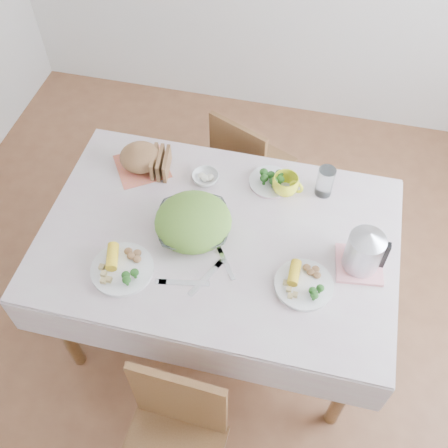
% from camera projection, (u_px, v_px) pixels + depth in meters
% --- Properties ---
extents(floor, '(3.60, 3.60, 0.00)m').
position_uv_depth(floor, '(220.00, 318.00, 2.82)').
color(floor, brown).
rests_on(floor, ground).
extents(dining_table, '(1.40, 0.90, 0.75)m').
position_uv_depth(dining_table, '(219.00, 282.00, 2.52)').
color(dining_table, brown).
rests_on(dining_table, floor).
extents(tablecloth, '(1.50, 1.00, 0.01)m').
position_uv_depth(tablecloth, '(218.00, 236.00, 2.22)').
color(tablecloth, beige).
rests_on(tablecloth, dining_table).
extents(chair_far, '(0.48, 0.48, 0.80)m').
position_uv_depth(chair_far, '(254.00, 156.00, 2.91)').
color(chair_far, brown).
rests_on(chair_far, floor).
extents(salad_bowl, '(0.37, 0.37, 0.07)m').
position_uv_depth(salad_bowl, '(193.00, 226.00, 2.20)').
color(salad_bowl, white).
rests_on(salad_bowl, tablecloth).
extents(dinner_plate_left, '(0.27, 0.27, 0.02)m').
position_uv_depth(dinner_plate_left, '(122.00, 269.00, 2.10)').
color(dinner_plate_left, white).
rests_on(dinner_plate_left, tablecloth).
extents(dinner_plate_right, '(0.30, 0.30, 0.02)m').
position_uv_depth(dinner_plate_right, '(304.00, 285.00, 2.05)').
color(dinner_plate_right, white).
rests_on(dinner_plate_right, tablecloth).
extents(broccoli_plate, '(0.23, 0.23, 0.02)m').
position_uv_depth(broccoli_plate, '(270.00, 182.00, 2.38)').
color(broccoli_plate, beige).
rests_on(broccoli_plate, tablecloth).
extents(napkin, '(0.32, 0.32, 0.00)m').
position_uv_depth(napkin, '(142.00, 166.00, 2.45)').
color(napkin, '#DB6B4F').
rests_on(napkin, tablecloth).
extents(bread_loaf, '(0.25, 0.24, 0.12)m').
position_uv_depth(bread_loaf, '(141.00, 158.00, 2.41)').
color(bread_loaf, brown).
rests_on(bread_loaf, napkin).
extents(fruit_bowl, '(0.14, 0.14, 0.04)m').
position_uv_depth(fruit_bowl, '(205.00, 178.00, 2.39)').
color(fruit_bowl, white).
rests_on(fruit_bowl, tablecloth).
extents(yellow_mug, '(0.15, 0.15, 0.09)m').
position_uv_depth(yellow_mug, '(286.00, 185.00, 2.32)').
color(yellow_mug, yellow).
rests_on(yellow_mug, tablecloth).
extents(glass_tumbler, '(0.10, 0.10, 0.15)m').
position_uv_depth(glass_tumbler, '(325.00, 183.00, 2.31)').
color(glass_tumbler, white).
rests_on(glass_tumbler, tablecloth).
extents(pink_tray, '(0.21, 0.21, 0.01)m').
position_uv_depth(pink_tray, '(359.00, 264.00, 2.12)').
color(pink_tray, pink).
rests_on(pink_tray, tablecloth).
extents(electric_kettle, '(0.18, 0.18, 0.20)m').
position_uv_depth(electric_kettle, '(365.00, 248.00, 2.03)').
color(electric_kettle, '#B2B5BA').
rests_on(electric_kettle, pink_tray).
extents(fork_left, '(0.11, 0.14, 0.00)m').
position_uv_depth(fork_left, '(226.00, 264.00, 2.12)').
color(fork_left, silver).
rests_on(fork_left, tablecloth).
extents(fork_right, '(0.10, 0.19, 0.00)m').
position_uv_depth(fork_right, '(206.00, 278.00, 2.08)').
color(fork_right, silver).
rests_on(fork_right, tablecloth).
extents(knife, '(0.20, 0.06, 0.00)m').
position_uv_depth(knife, '(184.00, 283.00, 2.07)').
color(knife, silver).
rests_on(knife, tablecloth).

